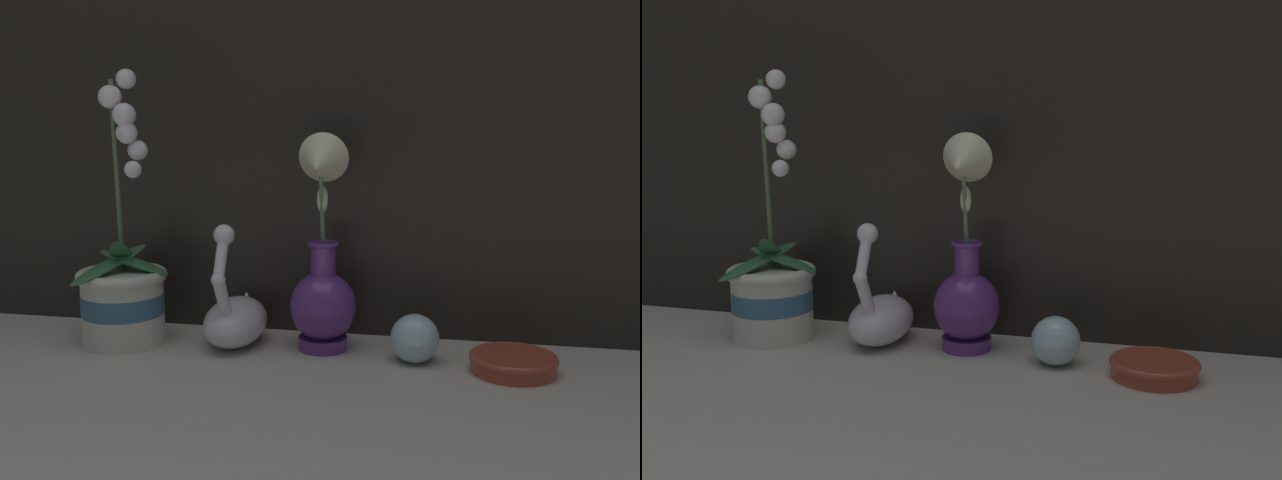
{
  "view_description": "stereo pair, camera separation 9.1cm",
  "coord_description": "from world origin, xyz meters",
  "views": [
    {
      "loc": [
        0.23,
        -1.01,
        0.4
      ],
      "look_at": [
        0.0,
        0.12,
        0.19
      ],
      "focal_mm": 42.0,
      "sensor_mm": 36.0,
      "label": 1
    },
    {
      "loc": [
        0.31,
        -0.99,
        0.4
      ],
      "look_at": [
        0.0,
        0.12,
        0.19
      ],
      "focal_mm": 42.0,
      "sensor_mm": 36.0,
      "label": 2
    }
  ],
  "objects": [
    {
      "name": "orchid_potted_plant",
      "position": [
        -0.34,
        0.13,
        0.09
      ],
      "size": [
        0.16,
        0.2,
        0.46
      ],
      "color": "beige",
      "rests_on": "ground_plane"
    },
    {
      "name": "ground_plane",
      "position": [
        0.0,
        0.0,
        0.0
      ],
      "size": [
        2.8,
        2.8,
        0.0
      ],
      "primitive_type": "plane",
      "color": "#BCB2A3"
    },
    {
      "name": "glass_sphere",
      "position": [
        0.15,
        0.12,
        0.04
      ],
      "size": [
        0.08,
        0.08,
        0.08
      ],
      "color": "silver",
      "rests_on": "ground_plane"
    },
    {
      "name": "blue_vase",
      "position": [
        -0.0,
        0.15,
        0.13
      ],
      "size": [
        0.11,
        0.12,
        0.36
      ],
      "color": "#602D7F",
      "rests_on": "ground_plane"
    },
    {
      "name": "amber_dish",
      "position": [
        0.3,
        0.1,
        0.02
      ],
      "size": [
        0.13,
        0.13,
        0.03
      ],
      "color": "#A8422D",
      "rests_on": "ground_plane"
    },
    {
      "name": "swan_figurine",
      "position": [
        -0.15,
        0.15,
        0.05
      ],
      "size": [
        0.1,
        0.19,
        0.21
      ],
      "color": "white",
      "rests_on": "ground_plane"
    }
  ]
}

